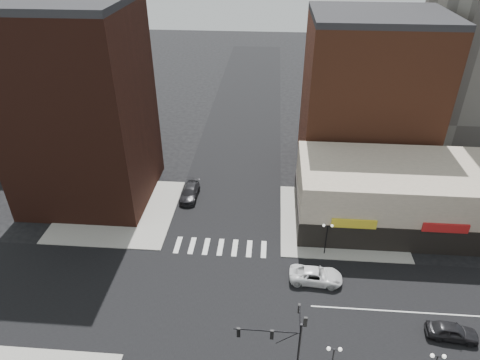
{
  "coord_description": "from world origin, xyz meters",
  "views": [
    {
      "loc": [
        5.27,
        -30.25,
        33.25
      ],
      "look_at": [
        2.41,
        5.69,
        11.0
      ],
      "focal_mm": 32.0,
      "sensor_mm": 36.0,
      "label": 1
    }
  ],
  "objects_px": {
    "dark_sedan_east": "(452,331)",
    "dark_sedan_north": "(190,192)",
    "street_lamp_se_a": "(333,356)",
    "traffic_signal": "(287,337)",
    "street_lamp_ne": "(327,231)",
    "white_suv": "(316,275)"
  },
  "relations": [
    {
      "from": "dark_sedan_east",
      "to": "dark_sedan_north",
      "type": "relative_size",
      "value": 0.84
    },
    {
      "from": "traffic_signal",
      "to": "street_lamp_se_a",
      "type": "relative_size",
      "value": 1.87
    },
    {
      "from": "dark_sedan_north",
      "to": "dark_sedan_east",
      "type": "bearing_deg",
      "value": -35.8
    },
    {
      "from": "traffic_signal",
      "to": "street_lamp_ne",
      "type": "distance_m",
      "value": 16.62
    },
    {
      "from": "dark_sedan_north",
      "to": "street_lamp_ne",
      "type": "bearing_deg",
      "value": -29.63
    },
    {
      "from": "street_lamp_se_a",
      "to": "white_suv",
      "type": "bearing_deg",
      "value": 91.62
    },
    {
      "from": "white_suv",
      "to": "street_lamp_se_a",
      "type": "bearing_deg",
      "value": -175.72
    },
    {
      "from": "white_suv",
      "to": "dark_sedan_north",
      "type": "distance_m",
      "value": 21.96
    },
    {
      "from": "street_lamp_se_a",
      "to": "dark_sedan_east",
      "type": "distance_m",
      "value": 13.05
    },
    {
      "from": "street_lamp_se_a",
      "to": "street_lamp_ne",
      "type": "relative_size",
      "value": 1.0
    },
    {
      "from": "white_suv",
      "to": "dark_sedan_north",
      "type": "relative_size",
      "value": 1.03
    },
    {
      "from": "street_lamp_se_a",
      "to": "street_lamp_ne",
      "type": "bearing_deg",
      "value": 86.42
    },
    {
      "from": "traffic_signal",
      "to": "street_lamp_se_a",
      "type": "xyz_separation_m",
      "value": [
        3.76,
        -0.17,
        -1.67
      ]
    },
    {
      "from": "street_lamp_ne",
      "to": "white_suv",
      "type": "xyz_separation_m",
      "value": [
        -1.33,
        -4.43,
        -2.51
      ]
    },
    {
      "from": "white_suv",
      "to": "traffic_signal",
      "type": "bearing_deg",
      "value": 165.89
    },
    {
      "from": "street_lamp_ne",
      "to": "dark_sedan_east",
      "type": "height_order",
      "value": "street_lamp_ne"
    },
    {
      "from": "traffic_signal",
      "to": "dark_sedan_east",
      "type": "bearing_deg",
      "value": 18.45
    },
    {
      "from": "dark_sedan_north",
      "to": "street_lamp_se_a",
      "type": "bearing_deg",
      "value": -56.94
    },
    {
      "from": "dark_sedan_east",
      "to": "street_lamp_se_a",
      "type": "bearing_deg",
      "value": 121.05
    },
    {
      "from": "traffic_signal",
      "to": "street_lamp_ne",
      "type": "xyz_separation_m",
      "value": [
        4.76,
        15.83,
        -1.67
      ]
    },
    {
      "from": "traffic_signal",
      "to": "white_suv",
      "type": "bearing_deg",
      "value": 73.23
    },
    {
      "from": "traffic_signal",
      "to": "dark_sedan_east",
      "type": "distance_m",
      "value": 16.79
    }
  ]
}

